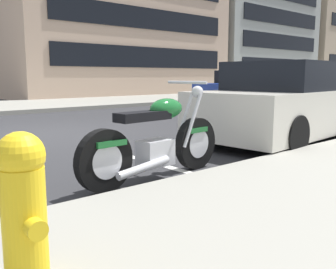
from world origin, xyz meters
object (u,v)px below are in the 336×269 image
object	(u,v)px
parked_motorcycle	(157,142)
parked_car_behind_motorcycle	(291,103)
car_opposite_curb	(242,87)
fire_hydrant	(24,205)

from	to	relation	value
parked_motorcycle	parked_car_behind_motorcycle	bearing A→B (deg)	4.01
parked_motorcycle	car_opposite_curb	size ratio (longest dim) A/B	0.45
car_opposite_curb	fire_hydrant	distance (m)	16.61
parked_motorcycle	parked_car_behind_motorcycle	world-z (taller)	parked_car_behind_motorcycle
parked_car_behind_motorcycle	car_opposite_curb	size ratio (longest dim) A/B	0.96
parked_car_behind_motorcycle	car_opposite_curb	distance (m)	10.82
parked_car_behind_motorcycle	car_opposite_curb	world-z (taller)	parked_car_behind_motorcycle
car_opposite_curb	fire_hydrant	xyz separation A→B (m)	(-13.69, -9.41, -0.11)
parked_car_behind_motorcycle	fire_hydrant	bearing A→B (deg)	-164.65
parked_motorcycle	parked_car_behind_motorcycle	distance (m)	3.76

